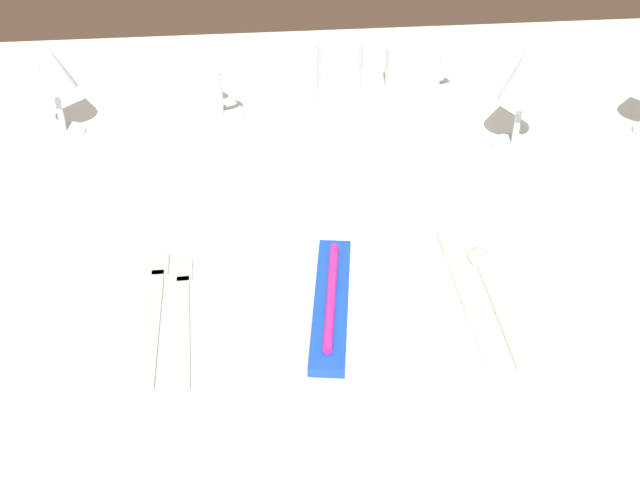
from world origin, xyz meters
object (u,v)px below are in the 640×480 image
object	(u,v)px
toothbrush_package	(331,302)
coffee_cup_right	(414,68)
dinner_plate	(331,314)
coffee_cup_left	(198,93)
drink_tumbler	(339,94)
dinner_knife	(467,295)
fork_inner	(155,309)
wine_glass_left	(524,80)
wine_glass_centre	(52,73)
fork_outer	(183,314)
spoon_soup	(492,288)

from	to	relation	value
toothbrush_package	coffee_cup_right	distance (m)	0.57
dinner_plate	toothbrush_package	distance (m)	0.02
coffee_cup_left	drink_tumbler	distance (m)	0.21
coffee_cup_right	dinner_knife	bearing A→B (deg)	-94.00
dinner_knife	coffee_cup_right	bearing A→B (deg)	86.00
fork_inner	drink_tumbler	world-z (taller)	drink_tumbler
coffee_cup_right	drink_tumbler	distance (m)	0.17
dinner_plate	drink_tumbler	distance (m)	0.43
coffee_cup_right	coffee_cup_left	bearing A→B (deg)	-170.33
dinner_knife	drink_tumbler	xyz separation A→B (m)	(-0.10, 0.40, 0.06)
dinner_plate	wine_glass_left	world-z (taller)	wine_glass_left
dinner_knife	wine_glass_centre	size ratio (longest dim) A/B	1.65
toothbrush_package	coffee_cup_left	xyz separation A→B (m)	(-0.15, 0.48, 0.02)
toothbrush_package	coffee_cup_left	size ratio (longest dim) A/B	2.12
dinner_knife	coffee_cup_right	distance (m)	0.51
fork_outer	wine_glass_left	distance (m)	0.58
toothbrush_package	fork_outer	size ratio (longest dim) A/B	1.01
dinner_knife	coffee_cup_left	bearing A→B (deg)	123.82
drink_tumbler	fork_inner	bearing A→B (deg)	-122.36
spoon_soup	wine_glass_left	world-z (taller)	wine_glass_left
drink_tumbler	toothbrush_package	bearing A→B (deg)	-97.75
coffee_cup_left	fork_outer	bearing A→B (deg)	-91.29
drink_tumbler	dinner_plate	bearing A→B (deg)	-97.75
dinner_knife	drink_tumbler	world-z (taller)	drink_tumbler
spoon_soup	coffee_cup_left	xyz separation A→B (m)	(-0.33, 0.44, 0.04)
spoon_soup	coffee_cup_left	bearing A→B (deg)	127.01
coffee_cup_left	wine_glass_left	world-z (taller)	wine_glass_left
fork_outer	coffee_cup_right	distance (m)	0.62
fork_outer	spoon_soup	world-z (taller)	spoon_soup
spoon_soup	wine_glass_centre	world-z (taller)	wine_glass_centre
fork_inner	coffee_cup_left	bearing A→B (deg)	84.65
fork_inner	wine_glass_centre	xyz separation A→B (m)	(-0.16, 0.42, 0.10)
spoon_soup	fork_outer	bearing A→B (deg)	-178.18
coffee_cup_left	dinner_plate	bearing A→B (deg)	-72.72
dinner_plate	wine_glass_left	xyz separation A→B (m)	(0.30, 0.35, 0.10)
wine_glass_left	coffee_cup_right	bearing A→B (deg)	121.46
dinner_knife	wine_glass_centre	xyz separation A→B (m)	(-0.50, 0.43, 0.10)
dinner_plate	drink_tumbler	bearing A→B (deg)	82.25
wine_glass_left	drink_tumbler	xyz separation A→B (m)	(-0.25, 0.08, -0.05)
drink_tumbler	wine_glass_centre	bearing A→B (deg)	176.13
dinner_knife	wine_glass_left	bearing A→B (deg)	65.27
dinner_knife	wine_glass_left	distance (m)	0.37
fork_inner	wine_glass_centre	world-z (taller)	wine_glass_centre
dinner_plate	coffee_cup_left	world-z (taller)	coffee_cup_left
coffee_cup_right	drink_tumbler	world-z (taller)	drink_tumbler
toothbrush_package	coffee_cup_right	xyz separation A→B (m)	(0.19, 0.53, 0.02)
wine_glass_left	dinner_knife	bearing A→B (deg)	-114.73
dinner_knife	drink_tumbler	size ratio (longest dim) A/B	1.65
toothbrush_package	spoon_soup	world-z (taller)	toothbrush_package
coffee_cup_right	wine_glass_centre	world-z (taller)	wine_glass_centre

